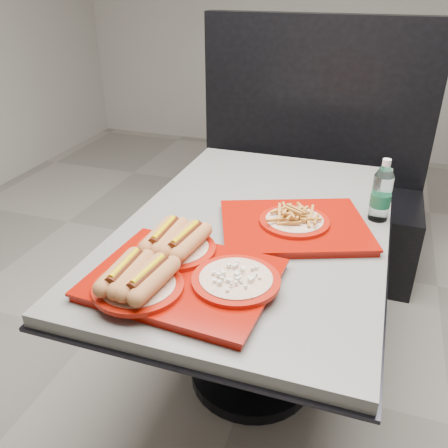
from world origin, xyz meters
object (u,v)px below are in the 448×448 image
(tray_far, at_px, (294,223))
(water_bottle, at_px, (381,194))
(booth_bench, at_px, (304,192))
(tray_near, at_px, (177,270))
(diner_table, at_px, (256,261))

(tray_far, distance_m, water_bottle, 0.33)
(booth_bench, distance_m, tray_near, 1.58)
(diner_table, distance_m, tray_far, 0.24)
(diner_table, xyz_separation_m, tray_near, (-0.12, -0.43, 0.21))
(booth_bench, height_order, tray_far, booth_bench)
(diner_table, xyz_separation_m, tray_far, (0.13, -0.02, 0.19))
(tray_far, bearing_deg, booth_bench, 96.91)
(booth_bench, bearing_deg, water_bottle, -66.44)
(booth_bench, height_order, water_bottle, booth_bench)
(tray_far, relative_size, water_bottle, 2.62)
(water_bottle, bearing_deg, diner_table, -157.98)
(diner_table, xyz_separation_m, water_bottle, (0.41, 0.16, 0.26))
(tray_near, xyz_separation_m, water_bottle, (0.53, 0.59, 0.06))
(tray_far, bearing_deg, tray_near, -122.04)
(booth_bench, distance_m, water_bottle, 1.11)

